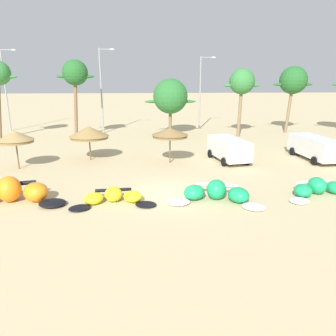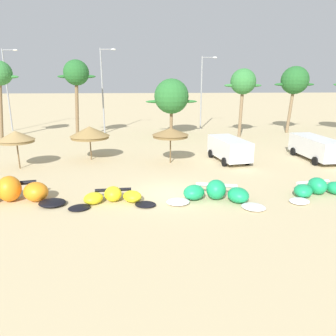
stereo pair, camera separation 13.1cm
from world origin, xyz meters
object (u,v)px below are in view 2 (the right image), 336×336
palm_center_right (295,81)px  parked_car_second (228,148)px  beach_umbrella_middle (90,132)px  palm_center_left (243,83)px  beach_umbrella_near_van (16,137)px  parked_van (315,146)px  lamppost_east_center (203,89)px  kite_center (216,193)px  palm_leftmost (0,75)px  kite_right_of_center (320,189)px  palm_left_of_gap (172,97)px  kite_left_of_center (113,197)px  lamppost_west (8,86)px  beach_umbrella_near_palms (170,133)px  kite_left (8,194)px  palm_left (76,74)px  lamppost_west_center (104,87)px

palm_center_right → parked_car_second: bearing=-129.8°
beach_umbrella_middle → palm_center_left: (15.32, 9.87, 3.74)m
beach_umbrella_near_van → parked_van: 23.37m
lamppost_east_center → parked_van: bearing=-68.9°
kite_center → palm_leftmost: (-19.28, 20.11, 6.42)m
kite_right_of_center → palm_leftmost: 32.80m
kite_right_of_center → palm_center_right: 23.56m
palm_left_of_gap → kite_left_of_center: bearing=-102.9°
parked_car_second → lamppost_west: bearing=144.4°
beach_umbrella_near_palms → lamppost_east_center: (5.40, 17.28, 2.71)m
parked_car_second → palm_center_right: bearing=50.2°
palm_center_left → palm_leftmost: bearing=178.8°
beach_umbrella_near_van → palm_leftmost: bearing=115.3°
palm_left_of_gap → beach_umbrella_near_van: bearing=-132.6°
kite_center → palm_left_of_gap: 21.21m
beach_umbrella_near_van → lamppost_west: lamppost_west is taller
beach_umbrella_near_palms → parked_car_second: 4.94m
kite_left_of_center → palm_left_of_gap: 21.64m
kite_left → kite_center: size_ratio=1.16×
parked_car_second → palm_center_right: size_ratio=0.62×
palm_left → palm_left_of_gap: size_ratio=1.30×
beach_umbrella_near_van → palm_left_of_gap: palm_left_of_gap is taller
palm_leftmost → palm_left_of_gap: 18.56m
kite_right_of_center → parked_van: (3.92, 8.21, 0.72)m
beach_umbrella_near_palms → palm_leftmost: size_ratio=0.34×
beach_umbrella_near_van → palm_left: (2.14, 12.09, 4.49)m
palm_center_left → lamppost_west: size_ratio=0.76×
palm_leftmost → palm_center_right: 33.21m
palm_center_left → palm_center_right: palm_center_right is taller
kite_left → palm_left_of_gap: palm_left_of_gap is taller
palm_left_of_gap → palm_center_left: bearing=-8.8°
parked_van → beach_umbrella_near_van: bearing=-176.9°
kite_right_of_center → beach_umbrella_near_palms: (-8.04, 7.88, 2.05)m
beach_umbrella_near_van → parked_car_second: size_ratio=0.58×
beach_umbrella_middle → kite_left_of_center: bearing=-74.0°
palm_center_right → lamppost_west: bearing=173.9°
palm_left_of_gap → parked_van: bearing=-48.1°
beach_umbrella_near_van → lamppost_east_center: bearing=47.4°
kite_center → beach_umbrella_near_palms: (-1.90, 8.31, 2.00)m
beach_umbrella_near_van → palm_left: palm_left is taller
kite_left → kite_right_of_center: 17.33m
kite_left_of_center → parked_car_second: (8.45, 8.57, 0.78)m
beach_umbrella_near_van → lamppost_east_center: (16.74, 18.24, 2.73)m
beach_umbrella_middle → palm_center_right: bearing=28.7°
kite_left_of_center → parked_van: bearing=28.6°
palm_left → palm_center_right: size_ratio=1.07×
kite_right_of_center → parked_van: parked_van is taller
palm_left → palm_center_left: (18.06, 0.14, -0.87)m
kite_right_of_center → beach_umbrella_near_palms: bearing=135.6°
beach_umbrella_middle → lamppost_west_center: (-0.42, 13.24, 3.18)m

